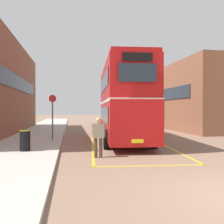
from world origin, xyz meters
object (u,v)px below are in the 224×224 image
object	(u,v)px
litter_bin	(25,140)
pedestrian_boarding	(98,134)
double_decker_bus	(123,101)
single_deck_bus	(131,112)
bus_stop_sign	(53,113)

from	to	relation	value
litter_bin	pedestrian_boarding	bearing A→B (deg)	-23.57
double_decker_bus	single_deck_bus	size ratio (longest dim) A/B	1.24
single_deck_bus	pedestrian_boarding	distance (m)	20.59
litter_bin	bus_stop_sign	size ratio (longest dim) A/B	0.34
double_decker_bus	pedestrian_boarding	size ratio (longest dim) A/B	6.18
double_decker_bus	single_deck_bus	distance (m)	14.99
single_deck_bus	bus_stop_sign	distance (m)	16.76
single_deck_bus	litter_bin	distance (m)	20.52
single_deck_bus	pedestrian_boarding	world-z (taller)	single_deck_bus
double_decker_bus	bus_stop_sign	distance (m)	4.39
double_decker_bus	single_deck_bus	world-z (taller)	double_decker_bus
single_deck_bus	litter_bin	size ratio (longest dim) A/B	8.88
pedestrian_boarding	litter_bin	world-z (taller)	pedestrian_boarding
single_deck_bus	litter_bin	xyz separation A→B (m)	(-9.32, -18.26, -1.03)
litter_bin	double_decker_bus	bearing A→B (deg)	36.12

